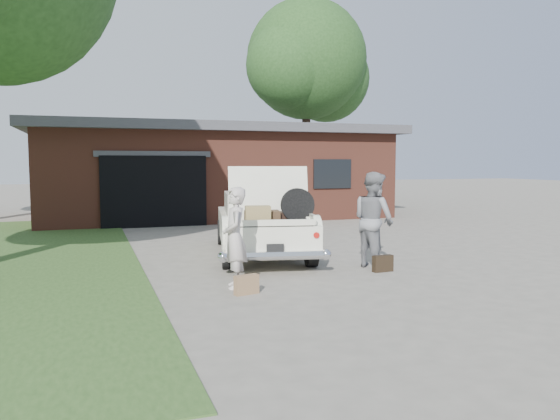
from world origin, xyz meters
name	(u,v)px	position (x,y,z in m)	size (l,w,h in m)	color
ground	(291,273)	(0.00, 0.00, 0.00)	(90.00, 90.00, 0.00)	gray
house	(210,171)	(0.98, 11.47, 1.67)	(12.80, 7.80, 3.30)	brown
tree_right	(308,66)	(7.69, 17.98, 7.06)	(7.21, 6.27, 10.51)	#38281E
sedan	(262,223)	(0.10, 2.10, 0.69)	(2.69, 4.94, 1.92)	white
woman_left	(235,238)	(-1.24, -0.76, 0.81)	(0.59, 0.39, 1.61)	beige
woman_right	(374,220)	(1.70, 0.05, 0.91)	(0.89, 0.69, 1.82)	gray
suitcase_left	(246,285)	(-1.19, -1.24, 0.15)	(0.38, 0.12, 0.30)	#96714C
suitcase_right	(383,264)	(1.64, -0.42, 0.15)	(0.39, 0.12, 0.30)	black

